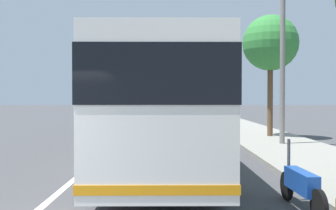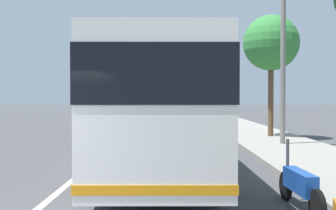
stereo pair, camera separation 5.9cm
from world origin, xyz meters
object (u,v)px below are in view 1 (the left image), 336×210
Objects in this scene: coach_bus at (161,102)px; roadside_tree_mid_block at (270,44)px; motorcycle_mid_row at (301,185)px; car_behind_bus at (129,110)px; car_far_distant at (162,117)px; utility_pole at (283,56)px.

roadside_tree_mid_block is (7.81, -5.26, 2.84)m from coach_bus.
motorcycle_mid_row is 38.41m from car_behind_bus.
car_far_distant is 0.68× the size of roadside_tree_mid_block.
utility_pole reaches higher than motorcycle_mid_row.
motorcycle_mid_row is 13.67m from roadside_tree_mid_block.
car_far_distant is 12.68m from utility_pole.
coach_bus is at bearing -179.43° from car_far_distant.
car_behind_bus is at bearing 18.31° from utility_pole.
roadside_tree_mid_block is at bearing -5.48° from utility_pole.
roadside_tree_mid_block reaches higher than car_far_distant.
coach_bus is 6.95m from utility_pole.
roadside_tree_mid_block is at bearing -14.57° from motorcycle_mid_row.
car_behind_bus is at bearing 21.18° from roadside_tree_mid_block.
car_behind_bus is (32.84, 4.44, -1.18)m from coach_bus.
utility_pole is at bearing 174.52° from roadside_tree_mid_block.
coach_bus is 1.94× the size of roadside_tree_mid_block.
coach_bus is at bearing 132.30° from utility_pole.
motorcycle_mid_row is at bearing 7.33° from car_behind_bus.
utility_pole reaches higher than coach_bus.
motorcycle_mid_row is 20.74m from car_far_distant.
motorcycle_mid_row is at bearing -172.35° from car_far_distant.
roadside_tree_mid_block reaches higher than coach_bus.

